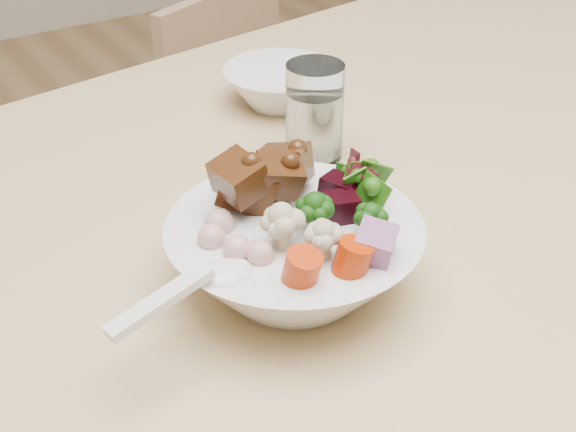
{
  "coord_description": "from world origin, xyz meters",
  "views": [
    {
      "loc": [
        -0.45,
        -0.44,
        1.25
      ],
      "look_at": [
        -0.15,
        0.04,
        0.88
      ],
      "focal_mm": 50.0,
      "sensor_mm": 36.0,
      "label": 1
    }
  ],
  "objects_px": {
    "side_bowl": "(280,87)",
    "water_glass": "(314,116)",
    "chair_far": "(263,159)",
    "dining_table": "(528,196)",
    "food_bowl": "(295,251)"
  },
  "relations": [
    {
      "from": "chair_far",
      "to": "water_glass",
      "type": "bearing_deg",
      "value": -137.92
    },
    {
      "from": "water_glass",
      "to": "side_bowl",
      "type": "bearing_deg",
      "value": 74.17
    },
    {
      "from": "food_bowl",
      "to": "side_bowl",
      "type": "xyz_separation_m",
      "value": [
        0.18,
        0.32,
        -0.01
      ]
    },
    {
      "from": "dining_table",
      "to": "food_bowl",
      "type": "bearing_deg",
      "value": -176.31
    },
    {
      "from": "food_bowl",
      "to": "side_bowl",
      "type": "bearing_deg",
      "value": 60.48
    },
    {
      "from": "water_glass",
      "to": "side_bowl",
      "type": "relative_size",
      "value": 0.77
    },
    {
      "from": "food_bowl",
      "to": "side_bowl",
      "type": "height_order",
      "value": "food_bowl"
    },
    {
      "from": "chair_far",
      "to": "side_bowl",
      "type": "bearing_deg",
      "value": -140.36
    },
    {
      "from": "dining_table",
      "to": "chair_far",
      "type": "height_order",
      "value": "dining_table"
    },
    {
      "from": "dining_table",
      "to": "chair_far",
      "type": "xyz_separation_m",
      "value": [
        0.04,
        0.72,
        -0.3
      ]
    },
    {
      "from": "side_bowl",
      "to": "water_glass",
      "type": "bearing_deg",
      "value": -105.83
    },
    {
      "from": "food_bowl",
      "to": "side_bowl",
      "type": "relative_size",
      "value": 1.55
    },
    {
      "from": "chair_far",
      "to": "food_bowl",
      "type": "bearing_deg",
      "value": -141.09
    },
    {
      "from": "dining_table",
      "to": "food_bowl",
      "type": "relative_size",
      "value": 8.54
    },
    {
      "from": "dining_table",
      "to": "water_glass",
      "type": "relative_size",
      "value": 17.24
    }
  ]
}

